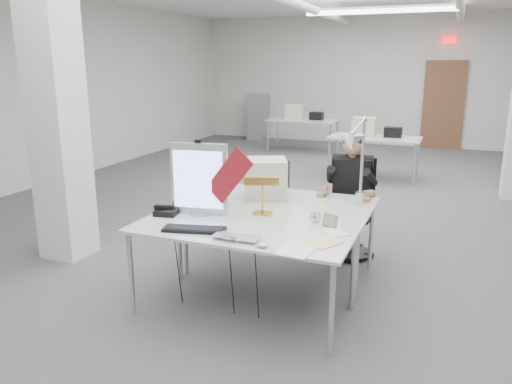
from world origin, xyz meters
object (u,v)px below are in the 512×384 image
(seated_person, at_px, (352,176))
(bankers_lamp, at_px, (262,193))
(office_chair, at_px, (351,214))
(laptop, at_px, (233,240))
(architect_lamp, at_px, (357,161))
(desk_main, at_px, (243,229))
(monitor, at_px, (199,179))
(desk_phone, at_px, (167,212))
(beige_monitor, at_px, (265,179))

(seated_person, relative_size, bankers_lamp, 2.55)
(office_chair, distance_m, laptop, 2.03)
(seated_person, height_order, architect_lamp, architect_lamp)
(office_chair, xyz_separation_m, bankers_lamp, (-0.55, -1.20, 0.47))
(bankers_lamp, bearing_deg, desk_main, -112.26)
(monitor, distance_m, desk_phone, 0.41)
(desk_main, height_order, monitor, monitor)
(seated_person, bearing_deg, beige_monitor, -145.71)
(desk_main, distance_m, bankers_lamp, 0.44)
(desk_main, bearing_deg, beige_monitor, 99.89)
(monitor, xyz_separation_m, bankers_lamp, (0.51, 0.20, -0.13))
(laptop, bearing_deg, desk_main, 100.70)
(desk_main, distance_m, desk_phone, 0.76)
(desk_phone, bearing_deg, beige_monitor, 45.57)
(seated_person, height_order, bankers_lamp, seated_person)
(monitor, bearing_deg, bankers_lamp, 11.55)
(office_chair, bearing_deg, desk_phone, -137.12)
(bankers_lamp, height_order, beige_monitor, beige_monitor)
(seated_person, xyz_separation_m, desk_phone, (-1.33, -1.49, -0.12))
(laptop, distance_m, beige_monitor, 1.30)
(office_chair, xyz_separation_m, architect_lamp, (0.19, -0.82, 0.74))
(seated_person, distance_m, architect_lamp, 0.85)
(seated_person, distance_m, monitor, 1.73)
(desk_main, xyz_separation_m, monitor, (-0.50, 0.20, 0.33))
(beige_monitor, bearing_deg, laptop, -103.47)
(monitor, xyz_separation_m, beige_monitor, (0.34, 0.73, -0.12))
(desk_main, relative_size, monitor, 2.85)
(monitor, xyz_separation_m, laptop, (0.57, -0.54, -0.30))
(architect_lamp, bearing_deg, bankers_lamp, -133.13)
(architect_lamp, bearing_deg, office_chair, 122.35)
(laptop, xyz_separation_m, bankers_lamp, (-0.05, 0.74, 0.18))
(desk_phone, height_order, beige_monitor, beige_monitor)
(desk_main, distance_m, laptop, 0.35)
(office_chair, height_order, monitor, monitor)
(beige_monitor, distance_m, architect_lamp, 0.97)
(laptop, relative_size, bankers_lamp, 0.95)
(office_chair, bearing_deg, bankers_lamp, -120.93)
(desk_main, xyz_separation_m, desk_phone, (-0.76, 0.06, 0.04))
(desk_main, height_order, bankers_lamp, bankers_lamp)
(office_chair, xyz_separation_m, beige_monitor, (-0.73, -0.67, 0.47))
(bankers_lamp, bearing_deg, desk_phone, -177.16)
(bankers_lamp, bearing_deg, beige_monitor, 88.02)
(office_chair, xyz_separation_m, laptop, (-0.50, -1.94, 0.29))
(desk_main, height_order, architect_lamp, architect_lamp)
(monitor, bearing_deg, office_chair, 43.30)
(office_chair, height_order, seated_person, seated_person)
(seated_person, distance_m, laptop, 1.96)
(seated_person, xyz_separation_m, architect_lamp, (0.19, -0.77, 0.31))
(monitor, distance_m, bankers_lamp, 0.56)
(monitor, height_order, laptop, monitor)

